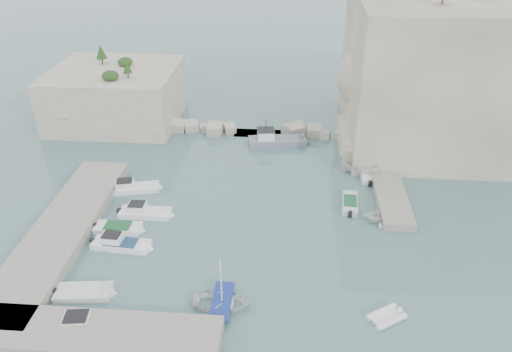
# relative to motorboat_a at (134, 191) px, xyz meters

# --- Properties ---
(ground) EXTENTS (400.00, 400.00, 0.00)m
(ground) POSITION_rel_motorboat_a_xyz_m (12.85, -7.13, 0.00)
(ground) COLOR slate
(ground) RESTS_ON ground
(cliff_east) EXTENTS (26.00, 22.00, 17.00)m
(cliff_east) POSITION_rel_motorboat_a_xyz_m (35.85, 15.87, 8.50)
(cliff_east) COLOR beige
(cliff_east) RESTS_ON ground
(cliff_terrace) EXTENTS (8.00, 10.00, 2.50)m
(cliff_terrace) POSITION_rel_motorboat_a_xyz_m (25.85, 10.87, 1.25)
(cliff_terrace) COLOR beige
(cliff_terrace) RESTS_ON ground
(outcrop_west) EXTENTS (16.00, 14.00, 7.00)m
(outcrop_west) POSITION_rel_motorboat_a_xyz_m (-7.15, 17.87, 3.50)
(outcrop_west) COLOR beige
(outcrop_west) RESTS_ON ground
(quay_west) EXTENTS (5.00, 24.00, 1.10)m
(quay_west) POSITION_rel_motorboat_a_xyz_m (-4.15, -8.13, 0.55)
(quay_west) COLOR #9E9689
(quay_west) RESTS_ON ground
(quay_south) EXTENTS (18.00, 4.00, 1.10)m
(quay_south) POSITION_rel_motorboat_a_xyz_m (2.85, -19.63, 0.55)
(quay_south) COLOR #9E9689
(quay_south) RESTS_ON ground
(ledge_east) EXTENTS (3.00, 16.00, 0.80)m
(ledge_east) POSITION_rel_motorboat_a_xyz_m (26.35, 2.87, 0.40)
(ledge_east) COLOR #9E9689
(ledge_east) RESTS_ON ground
(breakwater) EXTENTS (28.00, 3.00, 1.40)m
(breakwater) POSITION_rel_motorboat_a_xyz_m (11.85, 14.87, 0.70)
(breakwater) COLOR beige
(breakwater) RESTS_ON ground
(motorboat_a) EXTENTS (6.04, 3.02, 1.40)m
(motorboat_a) POSITION_rel_motorboat_a_xyz_m (0.00, 0.00, 0.00)
(motorboat_a) COLOR white
(motorboat_a) RESTS_ON ground
(motorboat_b) EXTENTS (5.38, 1.79, 1.40)m
(motorboat_b) POSITION_rel_motorboat_a_xyz_m (2.43, -4.31, 0.00)
(motorboat_b) COLOR white
(motorboat_b) RESTS_ON ground
(motorboat_c) EXTENTS (4.68, 1.73, 0.70)m
(motorboat_c) POSITION_rel_motorboat_a_xyz_m (0.60, -6.90, 0.00)
(motorboat_c) COLOR white
(motorboat_c) RESTS_ON ground
(motorboat_d) EXTENTS (5.70, 2.05, 1.40)m
(motorboat_d) POSITION_rel_motorboat_a_xyz_m (1.66, -9.29, 0.00)
(motorboat_d) COLOR white
(motorboat_d) RESTS_ON ground
(motorboat_e) EXTENTS (4.87, 2.42, 0.70)m
(motorboat_e) POSITION_rel_motorboat_a_xyz_m (0.59, -15.29, 0.00)
(motorboat_e) COLOR silver
(motorboat_e) RESTS_ON ground
(motorboat_f) EXTENTS (6.10, 2.51, 1.40)m
(motorboat_f) POSITION_rel_motorboat_a_xyz_m (2.30, -18.57, 0.00)
(motorboat_f) COLOR silver
(motorboat_f) RESTS_ON ground
(rowboat) EXTENTS (4.49, 3.21, 0.93)m
(rowboat) POSITION_rel_motorboat_a_xyz_m (11.40, -15.59, 0.00)
(rowboat) COLOR white
(rowboat) RESTS_ON ground
(inflatable_dinghy) EXTENTS (3.20, 2.77, 0.44)m
(inflatable_dinghy) POSITION_rel_motorboat_a_xyz_m (23.55, -15.94, 0.00)
(inflatable_dinghy) COLOR white
(inflatable_dinghy) RESTS_ON ground
(tender_east_a) EXTENTS (3.23, 2.84, 1.60)m
(tender_east_a) POSITION_rel_motorboat_a_xyz_m (24.48, -3.53, 0.00)
(tender_east_a) COLOR white
(tender_east_a) RESTS_ON ground
(tender_east_b) EXTENTS (1.81, 4.42, 0.70)m
(tender_east_b) POSITION_rel_motorboat_a_xyz_m (22.17, -1.07, 0.00)
(tender_east_b) COLOR silver
(tender_east_b) RESTS_ON ground
(tender_east_c) EXTENTS (1.57, 4.75, 0.70)m
(tender_east_c) POSITION_rel_motorboat_a_xyz_m (24.59, 5.02, 0.00)
(tender_east_c) COLOR white
(tender_east_c) RESTS_ON ground
(tender_east_d) EXTENTS (4.89, 3.77, 1.79)m
(tender_east_d) POSITION_rel_motorboat_a_xyz_m (23.60, 5.47, 0.00)
(tender_east_d) COLOR silver
(tender_east_d) RESTS_ON ground
(work_boat) EXTENTS (7.88, 3.43, 2.20)m
(work_boat) POSITION_rel_motorboat_a_xyz_m (14.43, 11.83, 0.00)
(work_boat) COLOR slate
(work_boat) RESTS_ON ground
(rowboat_mast) EXTENTS (0.10, 0.10, 4.20)m
(rowboat_mast) POSITION_rel_motorboat_a_xyz_m (11.40, -15.59, 2.56)
(rowboat_mast) COLOR white
(rowboat_mast) RESTS_ON rowboat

